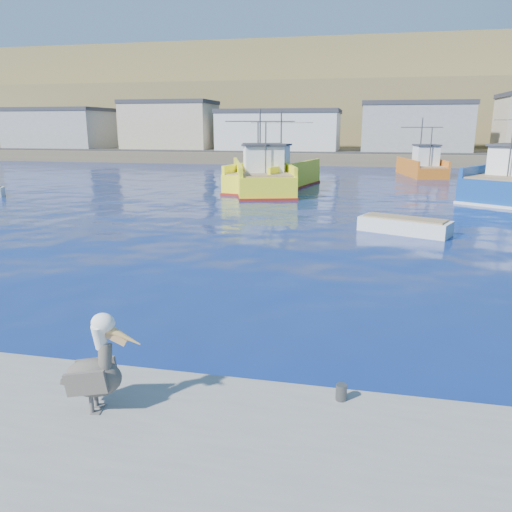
{
  "coord_description": "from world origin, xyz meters",
  "views": [
    {
      "loc": [
        3.2,
        -11.61,
        5.31
      ],
      "look_at": [
        0.07,
        2.89,
        1.42
      ],
      "focal_mm": 35.0,
      "sensor_mm": 36.0,
      "label": 1
    }
  ],
  "objects": [
    {
      "name": "dock_bollards",
      "position": [
        0.6,
        -3.4,
        0.65
      ],
      "size": [
        36.2,
        0.2,
        0.3
      ],
      "color": "#4C4C4C",
      "rests_on": "dock"
    },
    {
      "name": "trawler_yellow_b",
      "position": [
        -4.45,
        31.24,
        1.09
      ],
      "size": [
        6.87,
        12.89,
        6.64
      ],
      "color": "#FFF823",
      "rests_on": "ground"
    },
    {
      "name": "far_shore",
      "position": [
        0.0,
        109.2,
        8.98
      ],
      "size": [
        200.0,
        81.0,
        24.0
      ],
      "color": "brown",
      "rests_on": "ground"
    },
    {
      "name": "skiff_mid",
      "position": [
        5.32,
        14.32,
        0.31
      ],
      "size": [
        4.73,
        3.19,
        0.97
      ],
      "color": "silver",
      "rests_on": "ground"
    },
    {
      "name": "ground",
      "position": [
        0.0,
        0.0,
        0.0
      ],
      "size": [
        260.0,
        260.0,
        0.0
      ],
      "primitive_type": "plane",
      "color": "#06184F",
      "rests_on": "ground"
    },
    {
      "name": "boat_orange",
      "position": [
        9.25,
        45.47,
        1.05
      ],
      "size": [
        4.86,
        9.12,
        6.12
      ],
      "color": "orange",
      "rests_on": "ground"
    },
    {
      "name": "pelican",
      "position": [
        -1.11,
        -4.62,
        1.27
      ],
      "size": [
        1.46,
        0.73,
        1.8
      ],
      "color": "#595451",
      "rests_on": "dock"
    },
    {
      "name": "trawler_yellow_a",
      "position": [
        -5.24,
        29.71,
        1.13
      ],
      "size": [
        7.82,
        13.63,
        6.72
      ],
      "color": "#FFF823",
      "rests_on": "ground"
    }
  ]
}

